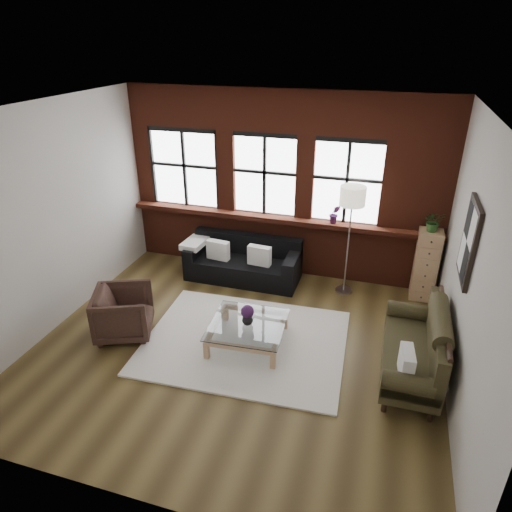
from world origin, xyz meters
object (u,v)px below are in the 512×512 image
(armchair, at_px, (124,313))
(vase, at_px, (248,319))
(vintage_settee, at_px, (412,345))
(floor_lamp, at_px, (349,237))
(coffee_table, at_px, (248,334))
(drawer_chest, at_px, (426,265))
(dark_sofa, at_px, (243,260))

(armchair, relative_size, vase, 4.72)
(vintage_settee, distance_m, floor_lamp, 2.22)
(armchair, bearing_deg, coffee_table, -103.66)
(armchair, xyz_separation_m, drawer_chest, (4.15, 2.34, 0.24))
(coffee_table, distance_m, drawer_chest, 3.17)
(vintage_settee, bearing_deg, dark_sofa, 147.39)
(armchair, xyz_separation_m, floor_lamp, (2.90, 2.15, 0.64))
(coffee_table, xyz_separation_m, vase, (0.00, -0.00, 0.26))
(vintage_settee, distance_m, coffee_table, 2.19)
(vintage_settee, distance_m, armchair, 3.96)
(vintage_settee, relative_size, floor_lamp, 0.87)
(vintage_settee, bearing_deg, vase, 179.69)
(armchair, relative_size, floor_lamp, 0.39)
(dark_sofa, xyz_separation_m, armchair, (-1.12, -2.08, -0.00))
(vintage_settee, bearing_deg, coffee_table, 179.69)
(coffee_table, relative_size, vase, 6.20)
(armchair, xyz_separation_m, vase, (1.78, 0.28, 0.06))
(drawer_chest, distance_m, floor_lamp, 1.33)
(vintage_settee, bearing_deg, drawer_chest, 84.46)
(vintage_settee, relative_size, armchair, 2.20)
(vase, relative_size, floor_lamp, 0.08)
(coffee_table, xyz_separation_m, floor_lamp, (1.12, 1.87, 0.84))
(coffee_table, height_order, floor_lamp, floor_lamp)
(armchair, distance_m, drawer_chest, 4.77)
(coffee_table, bearing_deg, drawer_chest, 40.97)
(coffee_table, bearing_deg, vintage_settee, -0.31)
(vintage_settee, xyz_separation_m, vase, (-2.17, 0.01, -0.04))
(vase, bearing_deg, dark_sofa, 110.20)
(vintage_settee, relative_size, vase, 10.42)
(vintage_settee, height_order, floor_lamp, floor_lamp)
(armchair, distance_m, coffee_table, 1.81)
(vase, bearing_deg, armchair, -170.99)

